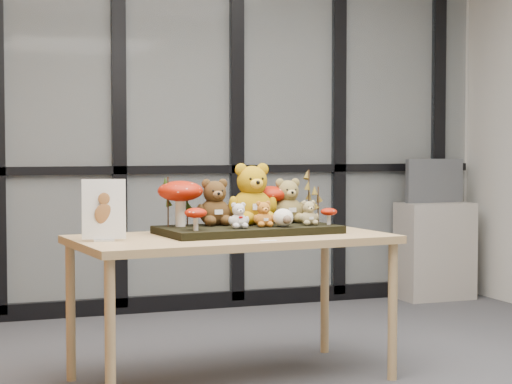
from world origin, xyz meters
name	(u,v)px	position (x,y,z in m)	size (l,w,h in m)	color
room_shell	(315,53)	(0.00, 0.00, 1.68)	(5.00, 5.00, 5.00)	beige
glass_partition	(179,120)	(0.00, 2.47, 1.42)	(4.90, 0.06, 2.78)	#2D383F
display_table	(232,248)	(-0.29, 0.40, 0.70)	(1.70, 0.96, 0.76)	tan
diorama_tray	(248,230)	(-0.18, 0.47, 0.78)	(0.94, 0.47, 0.04)	black
bear_pooh_yellow	(252,191)	(-0.12, 0.57, 0.99)	(0.28, 0.25, 0.36)	#AE800A
bear_brown_medium	(215,200)	(-0.33, 0.58, 0.94)	(0.21, 0.19, 0.27)	#462D13
bear_tan_back	(288,198)	(0.10, 0.60, 0.94)	(0.21, 0.19, 0.27)	olive
bear_small_yellow	(263,213)	(-0.12, 0.39, 0.88)	(0.11, 0.10, 0.15)	#BA681D
bear_white_bow	(238,214)	(-0.27, 0.36, 0.88)	(0.11, 0.10, 0.15)	silver
bear_beige_small	(309,211)	(0.14, 0.40, 0.88)	(0.11, 0.10, 0.15)	#9C8D5C
plush_cream_hedgehog	(283,217)	(-0.02, 0.35, 0.86)	(0.08, 0.07, 0.11)	white
mushroom_back_left	(180,201)	(-0.52, 0.56, 0.94)	(0.24, 0.24, 0.27)	#901404
mushroom_back_right	(270,202)	(0.01, 0.63, 0.92)	(0.20, 0.20, 0.22)	#901404
mushroom_front_left	(196,218)	(-0.51, 0.32, 0.87)	(0.11, 0.11, 0.13)	#901404
mushroom_front_right	(329,215)	(0.26, 0.39, 0.85)	(0.09, 0.09, 0.10)	#901404
sprig_green_far_left	(168,202)	(-0.59, 0.55, 0.94)	(0.05, 0.05, 0.26)	#19370C
sprig_green_mid_left	(187,204)	(-0.47, 0.62, 0.92)	(0.05, 0.05, 0.22)	#19370C
sprig_dry_far_right	(309,196)	(0.24, 0.61, 0.95)	(0.05, 0.05, 0.29)	brown
sprig_dry_mid_right	(318,205)	(0.24, 0.49, 0.90)	(0.05, 0.05, 0.20)	brown
sprig_green_centre	(218,205)	(-0.29, 0.64, 0.91)	(0.05, 0.05, 0.21)	#19370C
sign_holder	(104,212)	(-0.97, 0.35, 0.91)	(0.22, 0.08, 0.30)	silver
label_card	(268,241)	(-0.21, 0.08, 0.76)	(0.09, 0.03, 0.00)	white
cabinet	(435,251)	(2.05, 2.26, 0.38)	(0.58, 0.34, 0.77)	#9B948B
monitor	(434,181)	(2.05, 2.28, 0.95)	(0.49, 0.05, 0.35)	#4C4F53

